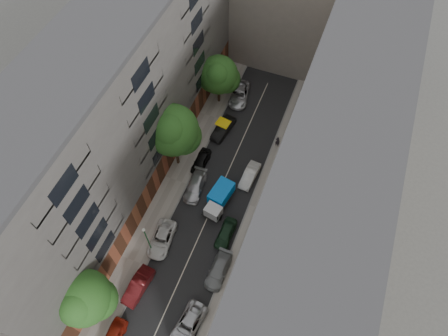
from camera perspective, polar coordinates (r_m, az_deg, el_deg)
The scene contains 22 objects.
ground at distance 48.26m, azimuth -0.90°, elevation -3.85°, with size 120.00×120.00×0.00m, color #4C4C49.
road_surface at distance 48.25m, azimuth -0.90°, elevation -3.84°, with size 8.00×44.00×0.02m, color black.
sidewalk_left at distance 49.52m, azimuth -6.83°, elevation -1.76°, with size 3.00×44.00×0.15m, color gray.
sidewalk_right at distance 47.47m, azimuth 5.31°, elevation -5.89°, with size 3.00×44.00×0.15m, color gray.
building_left at distance 43.61m, azimuth -14.76°, elevation 7.21°, with size 8.00×44.00×20.00m, color #484643.
building_right at distance 38.78m, azimuth 14.19°, elevation -1.81°, with size 8.00×44.00×20.00m, color #B7A68E.
tarp_truck at distance 46.61m, azimuth -0.71°, elevation -4.40°, with size 2.68×5.14×2.25m.
car_left_1 at distance 44.22m, azimuth -12.17°, elevation -16.15°, with size 1.55×4.46×1.47m, color #4C0F11.
car_left_2 at distance 45.60m, azimuth -8.88°, elevation -10.00°, with size 2.24×4.86×1.35m, color silver.
car_left_3 at distance 48.18m, azimuth -4.10°, elevation -2.59°, with size 1.93×4.75×1.38m, color #B7B8BC.
car_left_4 at distance 50.08m, azimuth -3.31°, elevation 1.02°, with size 1.56×3.89×1.32m, color black.
car_left_5 at distance 52.92m, azimuth -0.12°, elevation 5.68°, with size 1.56×4.47×1.47m, color black.
car_left_6 at distance 56.91m, azimuth 2.24°, elevation 10.49°, with size 2.46×5.33×1.48m, color #B7B7BC.
car_right_0 at distance 42.63m, azimuth -5.14°, elevation -21.38°, with size 2.22×4.82×1.34m, color #B6B7BB.
car_right_1 at distance 43.87m, azimuth -0.78°, elevation -14.40°, with size 1.86×4.57×1.33m, color gray.
car_right_2 at distance 45.33m, azimuth 0.25°, elevation -9.33°, with size 1.61×3.99×1.36m, color black.
car_right_3 at distance 48.95m, azimuth 3.69°, elevation -1.05°, with size 1.43×4.09×1.35m, color silver.
tree_near at distance 40.60m, azimuth -19.30°, elevation -17.34°, with size 5.51×5.26×7.63m.
tree_mid at distance 45.55m, azimuth -7.28°, elevation 5.11°, with size 6.20×6.06×9.76m.
tree_far at distance 53.28m, azimuth -0.72°, elevation 12.98°, with size 5.39×5.13×7.53m.
lamp_post at distance 42.59m, azimuth -10.98°, elevation -9.73°, with size 0.36×0.36×5.71m.
pedestrian at distance 51.79m, azimuth 7.65°, elevation 3.78°, with size 0.60×0.40×1.66m, color black.
Camera 1 is at (9.04, -21.26, 42.37)m, focal length 32.00 mm.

